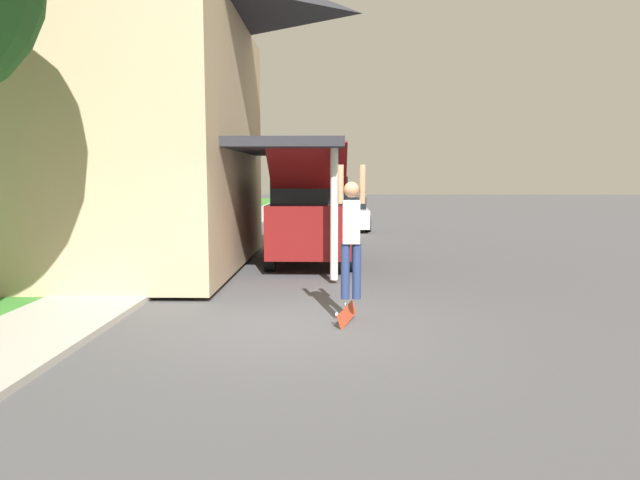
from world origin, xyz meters
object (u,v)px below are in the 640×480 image
Objects in this scene: skateboard at (346,315)px; fire_hydrant at (89,278)px; skateboarder at (351,230)px; suv_parked at (312,216)px; car_down_street at (347,214)px.

fire_hydrant is (-4.59, 1.50, 0.28)m from skateboard.
skateboard is at bearing 122.36° from skateboarder.
skateboard is (0.76, -6.09, -1.07)m from suv_parked.
skateboarder reaches higher than car_down_street.
skateboarder is 5.02m from fire_hydrant.
suv_parked is 6.25m from skateboarder.
suv_parked is 6.23m from skateboard.
suv_parked is at bearing -96.76° from car_down_street.
car_down_street is 6.54× the size of fire_hydrant.
suv_parked is 2.63× the size of skateboarder.
skateboarder is (0.82, -6.19, 0.23)m from suv_parked.
car_down_street is 15.37m from skateboard.
suv_parked is at bearing 97.59° from skateboarder.
car_down_street is 15.47m from skateboarder.
skateboarder reaches higher than fire_hydrant.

